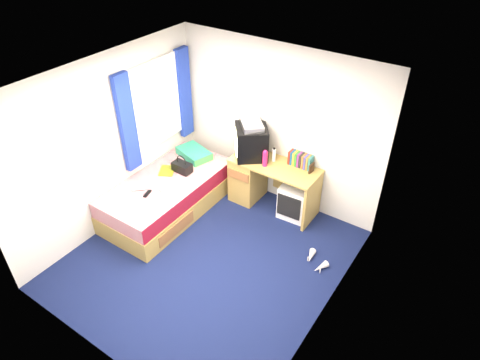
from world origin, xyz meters
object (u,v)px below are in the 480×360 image
Objects in this scene: pillow at (194,153)px; remote_control at (147,194)px; handbag at (182,167)px; colour_swatch_fan at (138,202)px; white_heels at (316,262)px; crt_tv at (251,142)px; water_bottle at (139,188)px; desk at (258,178)px; picture_frame at (311,168)px; bed at (168,195)px; storage_cube at (296,200)px; towel at (169,188)px; aerosol_can at (274,155)px; pink_water_bottle at (265,159)px; magazine at (167,171)px; vcr at (252,125)px.

pillow is 3.34× the size of remote_control.
colour_swatch_fan is at bearing -89.31° from handbag.
crt_tv is at bearing 153.67° from white_heels.
water_bottle is at bearing -104.50° from handbag.
pillow is 0.41× the size of desk.
bed is at bearing -142.98° from picture_frame.
bed is at bearing 93.39° from colour_swatch_fan.
crt_tv is at bearing 53.94° from water_bottle.
handbag reaches higher than storage_cube.
crt_tv reaches higher than bed.
towel is (0.21, -0.16, 0.32)m from bed.
storage_cube is 0.74m from aerosol_can.
pink_water_bottle reaches higher than handbag.
aerosol_can is at bearing 41.09° from bed.
aerosol_can reaches higher than storage_cube.
handbag is at bearing 31.56° from magazine.
remote_control is (-0.20, -0.23, -0.03)m from towel.
pink_water_bottle is at bearing 52.81° from colour_swatch_fan.
pink_water_bottle is 1.48m from magazine.
picture_frame is 0.58m from aerosol_can.
desk is 4.64× the size of magazine.
crt_tv is at bearing 43.13° from remote_control.
towel is 0.31m from remote_control.
storage_cube is 1.07m from crt_tv.
bed is at bearing 68.86° from water_bottle.
white_heels is at bearing -50.53° from picture_frame.
magazine is (-0.98, -0.78, -0.71)m from vcr.
desk is at bearing 34.74° from magazine.
magazine is (-0.08, -0.54, -0.05)m from pillow.
bed is 6.82× the size of handbag.
crt_tv is 1.64m from remote_control.
towel is at bearing -73.52° from vcr.
pillow is 1.87m from picture_frame.
handbag reaches higher than desk.
storage_cube is 2.24m from colour_swatch_fan.
vcr reaches higher than white_heels.
magazine is (-0.97, -0.78, -0.44)m from crt_tv.
vcr is 2.02× the size of aerosol_can.
white_heels is (2.26, -0.08, -0.58)m from handbag.
towel is at bearing -124.08° from desk.
towel reaches higher than water_bottle.
towel is (-0.92, -1.01, -0.28)m from pink_water_bottle.
white_heels is (1.14, -0.80, -0.81)m from aerosol_can.
picture_frame is 1.88m from handbag.
handbag is 1.83× the size of remote_control.
crt_tv reaches higher than aerosol_can.
magazine is at bearing -152.68° from pink_water_bottle.
water_bottle reaches higher than white_heels.
magazine is 2.51m from white_heels.
picture_frame reaches higher than white_heels.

